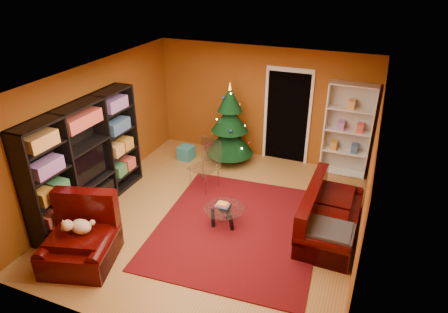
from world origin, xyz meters
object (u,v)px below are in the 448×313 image
at_px(christmas_tree, 230,124).
at_px(white_bookshelf, 348,131).
at_px(media_unit, 86,159).
at_px(gift_box_red, 210,147).
at_px(dog, 81,227).
at_px(coffee_table, 224,216).
at_px(gift_box_teal, 186,153).
at_px(rug, 238,227).
at_px(armchair, 79,240).
at_px(acrylic_chair, 204,168).
at_px(sofa, 332,212).

relative_size(christmas_tree, white_bookshelf, 0.93).
relative_size(media_unit, gift_box_red, 13.12).
height_order(dog, coffee_table, dog).
bearing_deg(gift_box_teal, dog, -88.06).
xyz_separation_m(rug, white_bookshelf, (1.45, 2.75, 1.00)).
relative_size(gift_box_red, white_bookshelf, 0.10).
bearing_deg(armchair, gift_box_red, 70.59).
relative_size(christmas_tree, acrylic_chair, 2.01).
distance_m(rug, gift_box_red, 3.16).
bearing_deg(white_bookshelf, gift_box_red, -177.08).
bearing_deg(acrylic_chair, media_unit, -123.25).
relative_size(gift_box_teal, dog, 0.81).
relative_size(white_bookshelf, armchair, 1.88).
height_order(sofa, coffee_table, sofa).
height_order(gift_box_teal, sofa, sofa).
relative_size(armchair, sofa, 0.57).
distance_m(media_unit, dog, 1.55).
bearing_deg(gift_box_teal, white_bookshelf, 11.02).
relative_size(gift_box_red, dog, 0.52).
relative_size(media_unit, white_bookshelf, 1.30).
xyz_separation_m(christmas_tree, armchair, (-0.91, -4.07, -0.50)).
height_order(christmas_tree, armchair, christmas_tree).
bearing_deg(gift_box_teal, rug, -44.99).
xyz_separation_m(gift_box_teal, dog, (0.13, -3.74, 0.48)).
bearing_deg(coffee_table, white_bookshelf, 58.49).
relative_size(rug, media_unit, 1.19).
bearing_deg(christmas_tree, armchair, -102.58).
bearing_deg(sofa, armchair, 123.57).
xyz_separation_m(gift_box_teal, gift_box_red, (0.37, 0.60, -0.06)).
height_order(rug, sofa, sofa).
xyz_separation_m(coffee_table, acrylic_chair, (-0.85, 1.04, 0.29)).
distance_m(christmas_tree, white_bookshelf, 2.55).
bearing_deg(rug, christmas_tree, 114.58).
distance_m(armchair, acrylic_chair, 2.88).
bearing_deg(dog, white_bookshelf, 36.78).
bearing_deg(gift_box_red, acrylic_chair, -70.47).
bearing_deg(media_unit, acrylic_chair, 41.71).
height_order(rug, white_bookshelf, white_bookshelf).
relative_size(christmas_tree, dog, 4.82).
height_order(white_bookshelf, sofa, white_bookshelf).
xyz_separation_m(media_unit, gift_box_red, (1.08, 3.09, -0.94)).
distance_m(rug, armchair, 2.66).
height_order(media_unit, sofa, media_unit).
xyz_separation_m(media_unit, dog, (0.84, -1.24, -0.40)).
bearing_deg(gift_box_teal, sofa, -23.79).
relative_size(rug, gift_box_red, 15.60).
relative_size(gift_box_teal, white_bookshelf, 0.16).
height_order(rug, media_unit, media_unit).
height_order(gift_box_teal, armchair, armchair).
xyz_separation_m(armchair, coffee_table, (1.72, 1.71, -0.24)).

